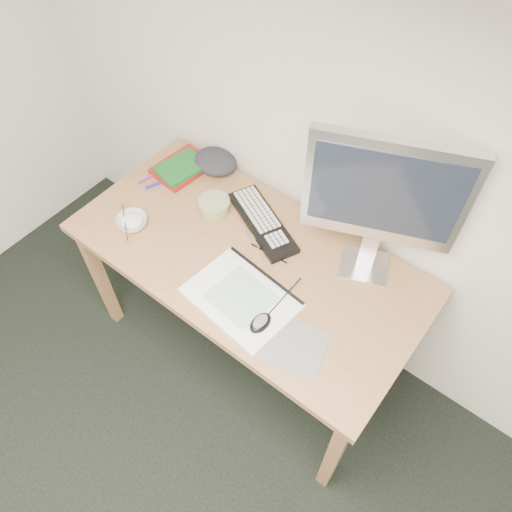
# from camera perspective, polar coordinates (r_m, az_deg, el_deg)

# --- Properties ---
(desk) EXTENTS (1.40, 0.70, 0.75)m
(desk) POSITION_cam_1_polar(r_m,az_deg,el_deg) (2.00, -1.03, -1.39)
(desk) COLOR #A77A4C
(desk) RESTS_ON ground
(mousepad) EXTENTS (0.25, 0.24, 0.00)m
(mousepad) POSITION_cam_1_polar(r_m,az_deg,el_deg) (1.73, 4.45, -10.30)
(mousepad) COLOR gray
(mousepad) RESTS_ON desk
(sketchpad) EXTENTS (0.41, 0.31, 0.01)m
(sketchpad) POSITION_cam_1_polar(r_m,az_deg,el_deg) (1.82, -1.70, -4.79)
(sketchpad) COLOR white
(sketchpad) RESTS_ON desk
(keyboard) EXTENTS (0.41, 0.28, 0.02)m
(keyboard) POSITION_cam_1_polar(r_m,az_deg,el_deg) (2.03, 0.75, 3.87)
(keyboard) COLOR black
(keyboard) RESTS_ON desk
(monitor) EXTENTS (0.50, 0.23, 0.61)m
(monitor) POSITION_cam_1_polar(r_m,az_deg,el_deg) (1.66, 14.40, 6.63)
(monitor) COLOR silver
(monitor) RESTS_ON desk
(mouse) EXTENTS (0.06, 0.10, 0.03)m
(mouse) POSITION_cam_1_polar(r_m,az_deg,el_deg) (1.74, 0.50, -7.48)
(mouse) COLOR black
(mouse) RESTS_ON sketchpad
(rice_bowl) EXTENTS (0.14, 0.14, 0.04)m
(rice_bowl) POSITION_cam_1_polar(r_m,az_deg,el_deg) (2.08, -13.98, 3.79)
(rice_bowl) COLOR white
(rice_bowl) RESTS_ON desk
(chopsticks) EXTENTS (0.18, 0.14, 0.02)m
(chopsticks) POSITION_cam_1_polar(r_m,az_deg,el_deg) (2.06, -14.77, 3.83)
(chopsticks) COLOR silver
(chopsticks) RESTS_ON rice_bowl
(fruit_tub) EXTENTS (0.15, 0.15, 0.06)m
(fruit_tub) POSITION_cam_1_polar(r_m,az_deg,el_deg) (2.07, -4.77, 5.70)
(fruit_tub) COLOR gold
(fruit_tub) RESTS_ON desk
(book_red) EXTENTS (0.21, 0.26, 0.02)m
(book_red) POSITION_cam_1_polar(r_m,az_deg,el_deg) (2.27, -8.44, 9.96)
(book_red) COLOR maroon
(book_red) RESTS_ON desk
(book_green) EXTENTS (0.19, 0.23, 0.02)m
(book_green) POSITION_cam_1_polar(r_m,az_deg,el_deg) (2.24, -8.52, 10.00)
(book_green) COLOR #186022
(book_green) RESTS_ON book_red
(cloth_lump) EXTENTS (0.18, 0.15, 0.07)m
(cloth_lump) POSITION_cam_1_polar(r_m,az_deg,el_deg) (2.25, -4.68, 10.72)
(cloth_lump) COLOR #26292E
(cloth_lump) RESTS_ON desk
(pencil_pink) EXTENTS (0.14, 0.09, 0.01)m
(pencil_pink) POSITION_cam_1_polar(r_m,az_deg,el_deg) (1.99, -1.14, 2.36)
(pencil_pink) COLOR pink
(pencil_pink) RESTS_ON desk
(pencil_tan) EXTENTS (0.14, 0.10, 0.01)m
(pencil_tan) POSITION_cam_1_polar(r_m,az_deg,el_deg) (1.97, 0.02, 1.41)
(pencil_tan) COLOR #A38056
(pencil_tan) RESTS_ON desk
(pencil_black) EXTENTS (0.17, 0.02, 0.01)m
(pencil_black) POSITION_cam_1_polar(r_m,az_deg,el_deg) (1.94, 1.45, 0.32)
(pencil_black) COLOR black
(pencil_black) RESTS_ON desk
(marker_blue) EXTENTS (0.06, 0.13, 0.01)m
(marker_blue) POSITION_cam_1_polar(r_m,az_deg,el_deg) (2.23, -10.90, 8.26)
(marker_blue) COLOR #2521B3
(marker_blue) RESTS_ON desk
(marker_orange) EXTENTS (0.04, 0.12, 0.01)m
(marker_orange) POSITION_cam_1_polar(r_m,az_deg,el_deg) (2.25, -9.61, 9.07)
(marker_orange) COLOR orange
(marker_orange) RESTS_ON desk
(marker_purple) EXTENTS (0.04, 0.13, 0.01)m
(marker_purple) POSITION_cam_1_polar(r_m,az_deg,el_deg) (2.27, -11.96, 8.93)
(marker_purple) COLOR #872892
(marker_purple) RESTS_ON desk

